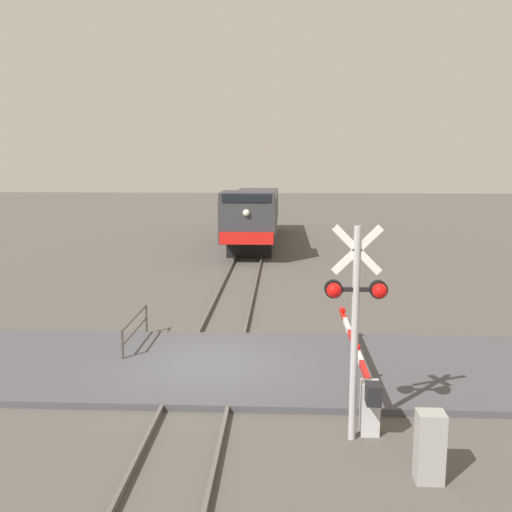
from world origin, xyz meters
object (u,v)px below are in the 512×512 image
object	(u,v)px
locomotive	(254,213)
guard_railing	(135,327)
crossing_gate	(364,380)
crossing_signal	(356,308)
utility_cabinet	(430,447)

from	to	relation	value
locomotive	guard_railing	distance (m)	21.30
crossing_gate	crossing_signal	bearing A→B (deg)	-107.45
locomotive	crossing_gate	world-z (taller)	locomotive
crossing_signal	crossing_gate	distance (m)	2.26
utility_cabinet	guard_railing	xyz separation A→B (m)	(-6.77, 6.62, 0.00)
crossing_gate	guard_railing	bearing A→B (deg)	146.21
locomotive	crossing_gate	xyz separation A→B (m)	(3.64, -25.15, -1.20)
crossing_gate	guard_railing	world-z (taller)	crossing_gate
utility_cabinet	guard_railing	size ratio (longest dim) A/B	0.45
crossing_signal	guard_railing	xyz separation A→B (m)	(-5.64, 5.21, -2.02)
locomotive	guard_railing	xyz separation A→B (m)	(-2.37, -21.13, -1.34)
crossing_signal	utility_cabinet	xyz separation A→B (m)	(1.13, -1.41, -2.02)
locomotive	crossing_gate	distance (m)	25.44
utility_cabinet	locomotive	bearing A→B (deg)	98.99
crossing_gate	utility_cabinet	world-z (taller)	utility_cabinet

